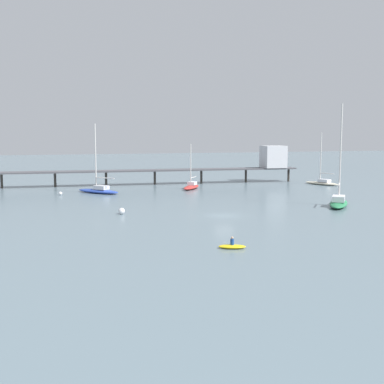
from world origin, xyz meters
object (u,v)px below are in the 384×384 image
sailboat_red (191,186)px  mooring_buoy_inner (122,211)px  sailboat_blue (99,189)px  pier (225,162)px  mooring_buoy_outer (60,193)px  sailboat_cream (322,182)px  dinghy_yellow (232,246)px  sailboat_green (339,201)px

sailboat_red → mooring_buoy_inner: 31.67m
sailboat_blue → mooring_buoy_inner: bearing=-89.2°
sailboat_blue → sailboat_red: sailboat_blue is taller
pier → mooring_buoy_outer: size_ratio=100.51×
sailboat_cream → sailboat_blue: size_ratio=0.87×
sailboat_red → sailboat_blue: bearing=-174.8°
dinghy_yellow → mooring_buoy_outer: (-14.03, 46.39, 0.10)m
mooring_buoy_inner → sailboat_blue: bearing=90.8°
sailboat_cream → sailboat_red: sailboat_cream is taller
pier → mooring_buoy_outer: bearing=-161.5°
pier → dinghy_yellow: bearing=-110.2°
sailboat_cream → mooring_buoy_outer: bearing=-177.6°
mooring_buoy_outer → mooring_buoy_inner: 24.62m
pier → sailboat_green: (3.82, -37.58, -3.70)m
pier → sailboat_red: 14.61m
pier → sailboat_blue: 30.97m
sailboat_cream → mooring_buoy_inner: sailboat_cream is taller
sailboat_blue → sailboat_green: bearing=-39.3°
dinghy_yellow → mooring_buoy_outer: size_ratio=4.51×
sailboat_blue → dinghy_yellow: 47.91m
sailboat_red → mooring_buoy_inner: size_ratio=10.18×
sailboat_cream → sailboat_red: size_ratio=1.25×
mooring_buoy_inner → sailboat_green: bearing=-3.7°
sailboat_red → pier: bearing=41.2°
dinghy_yellow → mooring_buoy_inner: size_ratio=3.29×
sailboat_blue → sailboat_green: sailboat_green is taller
mooring_buoy_outer → sailboat_blue: bearing=8.1°
pier → sailboat_red: sailboat_red is taller
pier → dinghy_yellow: pier is taller
sailboat_cream → mooring_buoy_inner: bearing=-151.0°
pier → sailboat_blue: sailboat_blue is taller
pier → sailboat_red: bearing=-138.8°
sailboat_red → dinghy_yellow: 50.20m
sailboat_red → sailboat_green: bearing=-63.0°
sailboat_cream → mooring_buoy_outer: 53.82m
pier → mooring_buoy_outer: pier is taller
pier → sailboat_green: bearing=-84.2°
dinghy_yellow → sailboat_cream: bearing=50.8°
mooring_buoy_inner → mooring_buoy_outer: bearing=106.8°
sailboat_red → dinghy_yellow: size_ratio=3.09×
dinghy_yellow → mooring_buoy_inner: (-6.93, 22.81, 0.22)m
pier → sailboat_blue: (-28.73, -10.92, -3.81)m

